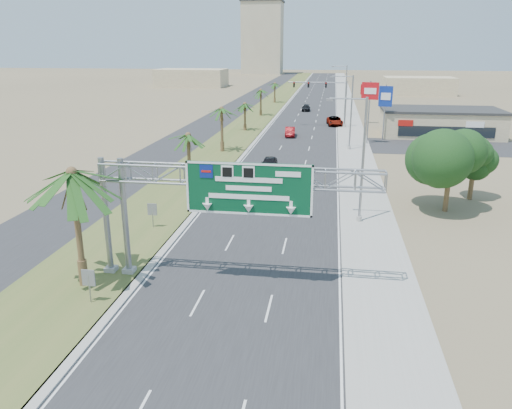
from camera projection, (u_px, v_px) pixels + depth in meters
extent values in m
plane|color=#8C7A59|center=(201.00, 388.00, 20.86)|extent=(600.00, 600.00, 0.00)
cube|color=#28282B|center=(312.00, 104.00, 124.52)|extent=(12.00, 300.00, 0.02)
cube|color=#9E9B93|center=(347.00, 104.00, 123.30)|extent=(4.00, 300.00, 0.10)
cube|color=#4E602A|center=(273.00, 103.00, 125.93)|extent=(7.00, 300.00, 0.12)
cube|color=#28282B|center=(245.00, 102.00, 126.94)|extent=(8.00, 300.00, 0.02)
cylinder|color=gray|center=(125.00, 218.00, 30.19)|extent=(0.36, 0.36, 7.40)
cylinder|color=gray|center=(106.00, 217.00, 30.36)|extent=(0.36, 0.36, 7.40)
cube|color=#9E9B93|center=(129.00, 271.00, 31.25)|extent=(0.70, 0.70, 0.40)
cube|color=#9E9B93|center=(111.00, 270.00, 31.42)|extent=(0.70, 0.70, 0.40)
cube|color=#074224|center=(249.00, 189.00, 27.95)|extent=(7.20, 0.12, 3.00)
cube|color=navy|center=(206.00, 171.00, 27.92)|extent=(0.75, 0.03, 0.75)
cone|color=white|center=(249.00, 209.00, 28.22)|extent=(0.56, 0.56, 0.45)
cylinder|color=brown|center=(78.00, 231.00, 28.65)|extent=(0.36, 0.36, 7.00)
cylinder|color=brown|center=(83.00, 273.00, 29.46)|extent=(0.54, 0.54, 1.68)
cylinder|color=brown|center=(189.00, 159.00, 51.61)|extent=(0.36, 0.36, 5.00)
cylinder|color=brown|center=(190.00, 177.00, 52.19)|extent=(0.54, 0.54, 1.20)
cylinder|color=brown|center=(222.00, 131.00, 66.57)|extent=(0.36, 0.36, 5.80)
cylinder|color=brown|center=(222.00, 147.00, 67.24)|extent=(0.54, 0.54, 1.39)
cylinder|color=brown|center=(245.00, 117.00, 83.73)|extent=(0.36, 0.36, 4.50)
cylinder|color=brown|center=(245.00, 128.00, 84.25)|extent=(0.54, 0.54, 1.08)
cylinder|color=brown|center=(261.00, 103.00, 101.53)|extent=(0.36, 0.36, 5.20)
cylinder|color=brown|center=(261.00, 113.00, 102.13)|extent=(0.54, 0.54, 1.25)
cylinder|color=brown|center=(275.00, 93.00, 125.15)|extent=(0.36, 0.36, 4.80)
cylinder|color=brown|center=(275.00, 101.00, 125.70)|extent=(0.54, 0.54, 1.15)
cylinder|color=gray|center=(363.00, 162.00, 39.01)|extent=(0.20, 0.20, 10.00)
cylinder|color=gray|center=(348.00, 99.00, 37.74)|extent=(2.80, 0.12, 0.12)
cube|color=slate|center=(330.00, 100.00, 37.97)|extent=(0.50, 0.22, 0.18)
cylinder|color=#9E9B93|center=(359.00, 219.00, 40.45)|extent=(0.44, 0.44, 0.50)
cylinder|color=gray|center=(351.00, 113.00, 67.29)|extent=(0.20, 0.20, 10.00)
cylinder|color=gray|center=(343.00, 76.00, 66.02)|extent=(2.80, 0.12, 0.12)
cube|color=slate|center=(332.00, 77.00, 66.25)|extent=(0.50, 0.22, 0.18)
cylinder|color=#9E9B93|center=(349.00, 148.00, 68.72)|extent=(0.44, 0.44, 0.50)
cylinder|color=gray|center=(346.00, 91.00, 101.21)|extent=(0.20, 0.20, 10.00)
cylinder|color=gray|center=(340.00, 66.00, 99.94)|extent=(2.80, 0.12, 0.12)
cube|color=slate|center=(333.00, 67.00, 100.17)|extent=(0.50, 0.22, 0.18)
cylinder|color=#9E9B93|center=(344.00, 114.00, 102.65)|extent=(0.44, 0.44, 0.50)
cylinder|color=gray|center=(345.00, 105.00, 86.48)|extent=(0.28, 0.28, 8.00)
cylinder|color=gray|center=(317.00, 82.00, 86.07)|extent=(10.00, 0.18, 0.18)
cube|color=black|center=(326.00, 85.00, 85.79)|extent=(0.32, 0.18, 0.95)
cube|color=black|center=(308.00, 85.00, 86.22)|extent=(0.32, 0.18, 0.95)
cube|color=black|center=(294.00, 85.00, 86.57)|extent=(0.32, 0.18, 0.95)
sphere|color=red|center=(326.00, 83.00, 85.59)|extent=(0.22, 0.22, 0.22)
imported|color=black|center=(346.00, 87.00, 85.57)|extent=(0.16, 0.16, 0.60)
cylinder|color=#9E9B93|center=(344.00, 126.00, 87.60)|extent=(0.56, 0.56, 0.60)
cube|color=tan|center=(440.00, 123.00, 79.32)|extent=(18.00, 10.00, 4.00)
cylinder|color=brown|center=(447.00, 189.00, 42.64)|extent=(0.44, 0.44, 3.90)
sphere|color=#153813|center=(451.00, 160.00, 41.85)|extent=(4.50, 4.50, 4.50)
cylinder|color=brown|center=(472.00, 182.00, 46.07)|extent=(0.44, 0.44, 3.30)
sphere|color=#153813|center=(475.00, 159.00, 45.41)|extent=(3.50, 3.50, 3.50)
cylinder|color=gray|center=(90.00, 289.00, 27.35)|extent=(0.08, 0.08, 1.80)
cube|color=slate|center=(88.00, 278.00, 27.14)|extent=(0.75, 0.06, 0.95)
cylinder|color=gray|center=(153.00, 218.00, 38.76)|extent=(0.08, 0.08, 1.80)
cube|color=slate|center=(152.00, 209.00, 38.55)|extent=(0.75, 0.06, 0.95)
cube|color=tan|center=(263.00, 39.00, 255.72)|extent=(20.00, 16.00, 35.00)
cube|color=tan|center=(192.00, 78.00, 177.14)|extent=(24.00, 14.00, 6.00)
cube|color=tan|center=(419.00, 86.00, 147.77)|extent=(20.00, 12.00, 5.00)
imported|color=black|center=(269.00, 163.00, 57.71)|extent=(1.70, 4.22, 1.44)
imported|color=#66090C|center=(290.00, 132.00, 78.90)|extent=(1.87, 4.51, 1.45)
imported|color=gray|center=(335.00, 121.00, 89.87)|extent=(3.17, 5.86, 1.56)
imported|color=black|center=(306.00, 108.00, 109.95)|extent=(1.91, 4.49, 1.29)
cylinder|color=gray|center=(369.00, 113.00, 71.65)|extent=(0.20, 0.20, 9.00)
cube|color=red|center=(370.00, 91.00, 70.71)|extent=(2.41, 0.83, 2.40)
cube|color=white|center=(370.00, 91.00, 70.54)|extent=(1.65, 0.41, 0.84)
cylinder|color=gray|center=(384.00, 113.00, 74.93)|extent=(0.20, 0.20, 8.24)
cube|color=navy|center=(386.00, 96.00, 74.20)|extent=(2.02, 0.69, 3.00)
cube|color=white|center=(386.00, 96.00, 74.03)|extent=(1.38, 0.32, 1.05)
cylinder|color=gray|center=(366.00, 104.00, 90.88)|extent=(0.20, 0.20, 7.30)
cube|color=#AF0E11|center=(367.00, 89.00, 90.11)|extent=(2.22, 0.73, 1.80)
cube|color=white|center=(367.00, 90.00, 89.94)|extent=(1.52, 0.35, 0.63)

